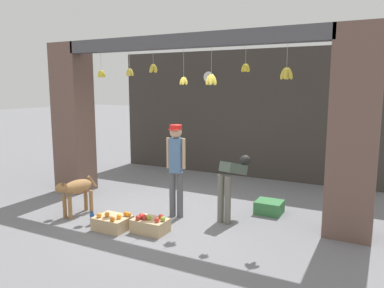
{
  "coord_description": "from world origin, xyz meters",
  "views": [
    {
      "loc": [
        3.22,
        -5.75,
        2.31
      ],
      "look_at": [
        0.0,
        0.48,
        1.22
      ],
      "focal_mm": 35.0,
      "sensor_mm": 36.0,
      "label": 1
    }
  ],
  "objects_px": {
    "shopkeeper": "(176,163)",
    "fruit_crate_oranges": "(113,222)",
    "fruit_crate_apples": "(150,225)",
    "wall_clock": "(209,77)",
    "worker_stooping": "(232,179)",
    "water_bottle": "(92,218)",
    "dog": "(76,189)",
    "produce_box_green": "(269,207)"
  },
  "relations": [
    {
      "from": "water_bottle",
      "to": "shopkeeper",
      "type": "bearing_deg",
      "value": 42.58
    },
    {
      "from": "worker_stooping",
      "to": "fruit_crate_apples",
      "type": "height_order",
      "value": "worker_stooping"
    },
    {
      "from": "wall_clock",
      "to": "fruit_crate_apples",
      "type": "bearing_deg",
      "value": -77.51
    },
    {
      "from": "worker_stooping",
      "to": "wall_clock",
      "type": "relative_size",
      "value": 3.58
    },
    {
      "from": "worker_stooping",
      "to": "wall_clock",
      "type": "xyz_separation_m",
      "value": [
        -1.86,
        3.04,
        1.82
      ]
    },
    {
      "from": "worker_stooping",
      "to": "dog",
      "type": "bearing_deg",
      "value": -145.27
    },
    {
      "from": "worker_stooping",
      "to": "wall_clock",
      "type": "bearing_deg",
      "value": 132.93
    },
    {
      "from": "shopkeeper",
      "to": "produce_box_green",
      "type": "relative_size",
      "value": 3.48
    },
    {
      "from": "worker_stooping",
      "to": "produce_box_green",
      "type": "height_order",
      "value": "worker_stooping"
    },
    {
      "from": "shopkeeper",
      "to": "fruit_crate_apples",
      "type": "height_order",
      "value": "shopkeeper"
    },
    {
      "from": "fruit_crate_oranges",
      "to": "produce_box_green",
      "type": "bearing_deg",
      "value": 43.18
    },
    {
      "from": "dog",
      "to": "produce_box_green",
      "type": "bearing_deg",
      "value": 125.77
    },
    {
      "from": "shopkeeper",
      "to": "fruit_crate_oranges",
      "type": "relative_size",
      "value": 2.99
    },
    {
      "from": "shopkeeper",
      "to": "fruit_crate_oranges",
      "type": "distance_m",
      "value": 1.45
    },
    {
      "from": "worker_stooping",
      "to": "fruit_crate_oranges",
      "type": "xyz_separation_m",
      "value": [
        -1.54,
        -1.33,
        -0.6
      ]
    },
    {
      "from": "dog",
      "to": "wall_clock",
      "type": "height_order",
      "value": "wall_clock"
    },
    {
      "from": "worker_stooping",
      "to": "fruit_crate_apples",
      "type": "distance_m",
      "value": 1.6
    },
    {
      "from": "worker_stooping",
      "to": "shopkeeper",
      "type": "bearing_deg",
      "value": -148.01
    },
    {
      "from": "dog",
      "to": "fruit_crate_oranges",
      "type": "distance_m",
      "value": 1.1
    },
    {
      "from": "fruit_crate_oranges",
      "to": "water_bottle",
      "type": "xyz_separation_m",
      "value": [
        -0.44,
        0.0,
        -0.01
      ]
    },
    {
      "from": "water_bottle",
      "to": "wall_clock",
      "type": "bearing_deg",
      "value": 88.36
    },
    {
      "from": "worker_stooping",
      "to": "fruit_crate_oranges",
      "type": "distance_m",
      "value": 2.12
    },
    {
      "from": "fruit_crate_apples",
      "to": "produce_box_green",
      "type": "height_order",
      "value": "fruit_crate_apples"
    },
    {
      "from": "produce_box_green",
      "to": "water_bottle",
      "type": "relative_size",
      "value": 2.05
    },
    {
      "from": "wall_clock",
      "to": "dog",
      "type": "bearing_deg",
      "value": -99.5
    },
    {
      "from": "water_bottle",
      "to": "fruit_crate_oranges",
      "type": "bearing_deg",
      "value": -0.11
    },
    {
      "from": "fruit_crate_oranges",
      "to": "dog",
      "type": "bearing_deg",
      "value": 167.12
    },
    {
      "from": "water_bottle",
      "to": "wall_clock",
      "type": "xyz_separation_m",
      "value": [
        0.12,
        4.36,
        2.42
      ]
    },
    {
      "from": "worker_stooping",
      "to": "wall_clock",
      "type": "height_order",
      "value": "wall_clock"
    },
    {
      "from": "worker_stooping",
      "to": "water_bottle",
      "type": "height_order",
      "value": "worker_stooping"
    },
    {
      "from": "dog",
      "to": "produce_box_green",
      "type": "distance_m",
      "value": 3.51
    },
    {
      "from": "shopkeeper",
      "to": "worker_stooping",
      "type": "height_order",
      "value": "shopkeeper"
    },
    {
      "from": "dog",
      "to": "produce_box_green",
      "type": "relative_size",
      "value": 1.9
    },
    {
      "from": "shopkeeper",
      "to": "dog",
      "type": "bearing_deg",
      "value": 13.73
    },
    {
      "from": "dog",
      "to": "water_bottle",
      "type": "bearing_deg",
      "value": 74.75
    },
    {
      "from": "fruit_crate_apples",
      "to": "wall_clock",
      "type": "distance_m",
      "value": 4.92
    },
    {
      "from": "wall_clock",
      "to": "worker_stooping",
      "type": "bearing_deg",
      "value": -58.56
    },
    {
      "from": "shopkeeper",
      "to": "worker_stooping",
      "type": "relative_size",
      "value": 1.53
    },
    {
      "from": "fruit_crate_apples",
      "to": "shopkeeper",
      "type": "bearing_deg",
      "value": 88.92
    },
    {
      "from": "shopkeeper",
      "to": "fruit_crate_oranges",
      "type": "xyz_separation_m",
      "value": [
        -0.63,
        -0.98,
        -0.86
      ]
    },
    {
      "from": "worker_stooping",
      "to": "water_bottle",
      "type": "relative_size",
      "value": 4.65
    },
    {
      "from": "dog",
      "to": "fruit_crate_oranges",
      "type": "xyz_separation_m",
      "value": [
        1.01,
        -0.23,
        -0.37
      ]
    }
  ]
}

